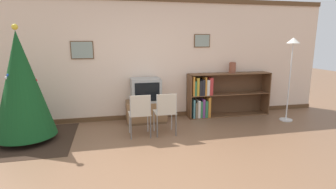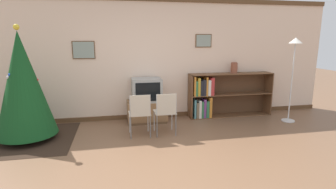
{
  "view_description": "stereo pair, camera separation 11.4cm",
  "coord_description": "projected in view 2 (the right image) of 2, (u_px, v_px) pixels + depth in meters",
  "views": [
    {
      "loc": [
        -0.76,
        -3.3,
        1.79
      ],
      "look_at": [
        0.3,
        1.4,
        0.78
      ],
      "focal_mm": 28.0,
      "sensor_mm": 36.0,
      "label": 1
    },
    {
      "loc": [
        -0.65,
        -3.32,
        1.79
      ],
      "look_at": [
        0.3,
        1.4,
        0.78
      ],
      "focal_mm": 28.0,
      "sensor_mm": 36.0,
      "label": 2
    }
  ],
  "objects": [
    {
      "name": "ground_plane",
      "position": [
        167.0,
        170.0,
        3.68
      ],
      "size": [
        24.0,
        24.0,
        0.0
      ],
      "primitive_type": "plane",
      "color": "brown"
    },
    {
      "name": "folding_chair_right",
      "position": [
        166.0,
        111.0,
        4.93
      ],
      "size": [
        0.4,
        0.4,
        0.82
      ],
      "color": "#BCB29E",
      "rests_on": "ground_plane"
    },
    {
      "name": "television",
      "position": [
        147.0,
        90.0,
        5.71
      ],
      "size": [
        0.63,
        0.49,
        0.5
      ],
      "color": "#9E9E99",
      "rests_on": "tv_console"
    },
    {
      "name": "wall_back",
      "position": [
        144.0,
        60.0,
        5.88
      ],
      "size": [
        8.9,
        0.11,
        2.7
      ],
      "color": "beige",
      "rests_on": "ground_plane"
    },
    {
      "name": "tv_console",
      "position": [
        147.0,
        111.0,
        5.81
      ],
      "size": [
        0.86,
        0.5,
        0.47
      ],
      "color": "brown",
      "rests_on": "ground_plane"
    },
    {
      "name": "folding_chair_left",
      "position": [
        140.0,
        112.0,
        4.84
      ],
      "size": [
        0.4,
        0.4,
        0.82
      ],
      "color": "#BCB29E",
      "rests_on": "ground_plane"
    },
    {
      "name": "christmas_tree",
      "position": [
        23.0,
        84.0,
        4.58
      ],
      "size": [
        1.03,
        1.03,
        2.04
      ],
      "color": "maroon",
      "rests_on": "area_rug"
    },
    {
      "name": "area_rug",
      "position": [
        29.0,
        139.0,
        4.79
      ],
      "size": [
        1.59,
        1.72,
        0.01
      ],
      "color": "#332319",
      "rests_on": "ground_plane"
    },
    {
      "name": "bookshelf",
      "position": [
        216.0,
        96.0,
        6.15
      ],
      "size": [
        2.0,
        0.36,
        1.02
      ],
      "color": "brown",
      "rests_on": "ground_plane"
    },
    {
      "name": "vase",
      "position": [
        234.0,
        68.0,
        6.11
      ],
      "size": [
        0.16,
        0.16,
        0.26
      ],
      "color": "brown",
      "rests_on": "bookshelf"
    },
    {
      "name": "standing_lamp",
      "position": [
        294.0,
        58.0,
        5.59
      ],
      "size": [
        0.28,
        0.28,
        1.84
      ],
      "color": "silver",
      "rests_on": "ground_plane"
    }
  ]
}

